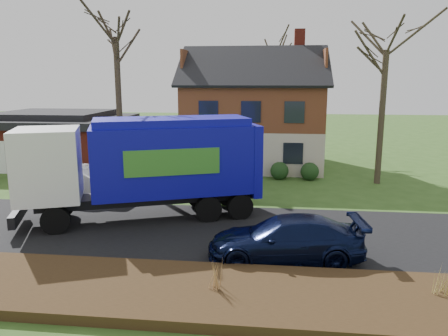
# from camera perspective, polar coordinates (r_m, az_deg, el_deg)

# --- Properties ---
(ground) EXTENTS (120.00, 120.00, 0.00)m
(ground) POSITION_cam_1_polar(r_m,az_deg,el_deg) (17.69, -5.01, -8.19)
(ground) COLOR #2F4F1A
(ground) RESTS_ON ground
(road) EXTENTS (80.00, 7.00, 0.02)m
(road) POSITION_cam_1_polar(r_m,az_deg,el_deg) (17.69, -5.01, -8.16)
(road) COLOR black
(road) RESTS_ON ground
(mulch_verge) EXTENTS (80.00, 3.50, 0.30)m
(mulch_verge) POSITION_cam_1_polar(r_m,az_deg,el_deg) (12.91, -9.88, -15.44)
(mulch_verge) COLOR black
(mulch_verge) RESTS_ON ground
(main_house) EXTENTS (12.95, 8.95, 9.26)m
(main_house) POSITION_cam_1_polar(r_m,az_deg,el_deg) (30.33, 2.95, 7.92)
(main_house) COLOR beige
(main_house) RESTS_ON ground
(ranch_house) EXTENTS (9.80, 8.20, 3.70)m
(ranch_house) POSITION_cam_1_polar(r_m,az_deg,el_deg) (33.36, -21.05, 3.67)
(ranch_house) COLOR maroon
(ranch_house) RESTS_ON ground
(garbage_truck) EXTENTS (10.44, 6.14, 4.34)m
(garbage_truck) POSITION_cam_1_polar(r_m,az_deg,el_deg) (18.89, -10.00, 0.83)
(garbage_truck) COLOR black
(garbage_truck) RESTS_ON ground
(silver_sedan) EXTENTS (5.06, 2.60, 1.59)m
(silver_sedan) POSITION_cam_1_polar(r_m,az_deg,el_deg) (23.24, -17.35, -1.82)
(silver_sedan) COLOR #B6B7BE
(silver_sedan) RESTS_ON ground
(navy_wagon) EXTENTS (5.36, 2.64, 1.50)m
(navy_wagon) POSITION_cam_1_polar(r_m,az_deg,el_deg) (14.83, 8.03, -9.18)
(navy_wagon) COLOR black
(navy_wagon) RESTS_ON ground
(tree_front_west) EXTENTS (3.88, 3.88, 11.53)m
(tree_front_west) POSITION_cam_1_polar(r_m,az_deg,el_deg) (26.65, -14.09, 18.87)
(tree_front_west) COLOR #382C22
(tree_front_west) RESTS_ON ground
(tree_front_east) EXTENTS (3.87, 3.87, 10.74)m
(tree_front_east) POSITION_cam_1_polar(r_m,az_deg,el_deg) (26.38, 20.65, 16.90)
(tree_front_east) COLOR #3F3526
(tree_front_east) RESTS_ON ground
(tree_back) EXTENTS (3.56, 3.56, 11.26)m
(tree_back) POSITION_cam_1_polar(r_m,az_deg,el_deg) (37.09, 7.04, 16.81)
(tree_back) COLOR #392E22
(tree_back) RESTS_ON ground
(grass_clump_mid) EXTENTS (0.31, 0.26, 0.88)m
(grass_clump_mid) POSITION_cam_1_polar(r_m,az_deg,el_deg) (12.29, -1.26, -13.65)
(grass_clump_mid) COLOR #AE824D
(grass_clump_mid) RESTS_ON mulch_verge
(grass_clump_east) EXTENTS (0.32, 0.26, 0.79)m
(grass_clump_east) POSITION_cam_1_polar(r_m,az_deg,el_deg) (13.33, 26.66, -13.07)
(grass_clump_east) COLOR #A59049
(grass_clump_east) RESTS_ON mulch_verge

